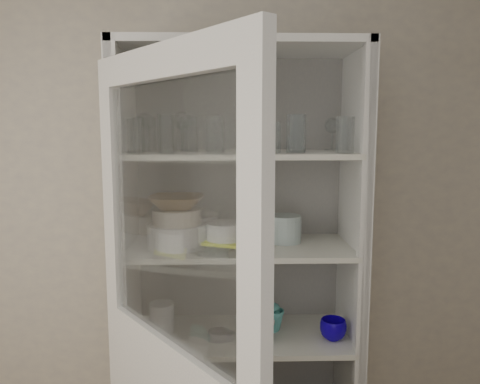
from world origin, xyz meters
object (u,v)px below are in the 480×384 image
(white_canister, at_px, (162,317))
(goblet_3, at_px, (332,133))
(cream_bowl, at_px, (177,216))
(measuring_cups, at_px, (219,335))
(terracotta_bowl, at_px, (177,202))
(mug_white, at_px, (262,331))
(goblet_0, at_px, (146,130))
(plate_stack_front, at_px, (177,235))
(pantry_cabinet, at_px, (240,310))
(goblet_2, at_px, (266,132))
(plate_stack_back, at_px, (194,226))
(white_ramekin, at_px, (226,231))
(grey_bowl_stack, at_px, (285,229))
(goblet_1, at_px, (183,129))
(glass_platter, at_px, (226,244))
(mug_teal, at_px, (273,320))
(teal_jar, at_px, (270,318))
(mug_blue, at_px, (333,329))
(yellow_trivet, at_px, (226,241))

(white_canister, bearing_deg, goblet_3, 5.95)
(cream_bowl, height_order, measuring_cups, cream_bowl)
(terracotta_bowl, bearing_deg, mug_white, -11.78)
(goblet_0, distance_m, mug_white, 1.00)
(plate_stack_front, bearing_deg, pantry_cabinet, 19.07)
(goblet_2, relative_size, white_canister, 1.25)
(plate_stack_back, relative_size, cream_bowl, 1.08)
(pantry_cabinet, distance_m, goblet_3, 0.90)
(goblet_0, height_order, goblet_2, goblet_0)
(goblet_2, distance_m, terracotta_bowl, 0.50)
(terracotta_bowl, bearing_deg, cream_bowl, 0.00)
(white_ramekin, height_order, grey_bowl_stack, grey_bowl_stack)
(white_ramekin, bearing_deg, goblet_1, 140.56)
(glass_platter, bearing_deg, pantry_cabinet, 59.42)
(terracotta_bowl, distance_m, white_canister, 0.53)
(glass_platter, height_order, white_ramekin, white_ramekin)
(goblet_1, relative_size, mug_teal, 1.89)
(white_ramekin, relative_size, white_canister, 1.27)
(plate_stack_back, distance_m, teal_jar, 0.54)
(plate_stack_back, xyz_separation_m, teal_jar, (0.34, -0.08, -0.40))
(cream_bowl, xyz_separation_m, grey_bowl_stack, (0.46, 0.06, -0.07))
(terracotta_bowl, distance_m, teal_jar, 0.67)
(white_ramekin, xyz_separation_m, mug_blue, (0.46, -0.04, -0.42))
(goblet_3, height_order, white_ramekin, goblet_3)
(glass_platter, height_order, mug_blue, glass_platter)
(goblet_2, relative_size, mug_blue, 1.43)
(pantry_cabinet, distance_m, white_canister, 0.35)
(mug_teal, bearing_deg, glass_platter, -178.06)
(goblet_3, xyz_separation_m, white_ramekin, (-0.47, -0.14, -0.41))
(pantry_cabinet, distance_m, teal_jar, 0.14)
(pantry_cabinet, bearing_deg, glass_platter, -120.58)
(cream_bowl, distance_m, teal_jar, 0.63)
(plate_stack_back, xyz_separation_m, white_ramekin, (0.15, -0.15, 0.01))
(cream_bowl, bearing_deg, measuring_cups, -12.34)
(cream_bowl, distance_m, mug_white, 0.60)
(mug_blue, bearing_deg, cream_bowl, 172.61)
(grey_bowl_stack, bearing_deg, goblet_0, 173.71)
(goblet_0, xyz_separation_m, measuring_cups, (0.32, -0.17, -0.87))
(goblet_3, height_order, mug_white, goblet_3)
(white_ramekin, xyz_separation_m, teal_jar, (0.20, 0.07, -0.42))
(goblet_3, distance_m, measuring_cups, 1.01)
(terracotta_bowl, height_order, grey_bowl_stack, terracotta_bowl)
(glass_platter, bearing_deg, goblet_3, 16.54)
(yellow_trivet, height_order, measuring_cups, yellow_trivet)
(pantry_cabinet, xyz_separation_m, grey_bowl_stack, (0.20, -0.03, 0.38))
(mug_blue, distance_m, teal_jar, 0.28)
(grey_bowl_stack, relative_size, mug_teal, 1.44)
(goblet_0, distance_m, grey_bowl_stack, 0.75)
(goblet_3, xyz_separation_m, white_canister, (-0.76, -0.08, -0.81))
(pantry_cabinet, bearing_deg, white_canister, -173.08)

